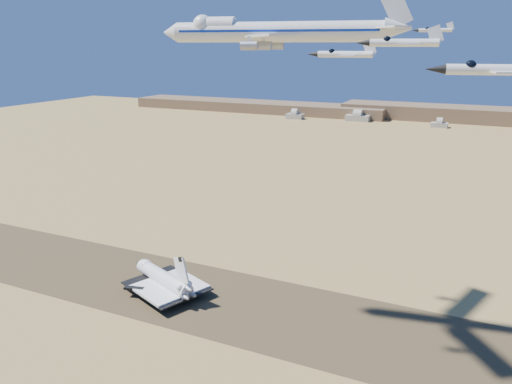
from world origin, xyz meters
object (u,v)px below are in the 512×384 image
at_px(crew_a, 161,299).
at_px(chase_jet_d, 384,30).
at_px(crew_b, 167,302).
at_px(chase_jet_b, 402,42).
at_px(crew_c, 167,300).
at_px(chase_jet_c, 492,69).
at_px(shuttle, 163,279).
at_px(chase_jet_a, 344,54).
at_px(chase_jet_e, 434,30).
at_px(carrier_747, 269,32).

relative_size(crew_a, chase_jet_d, 0.11).
height_order(crew_b, chase_jet_d, chase_jet_d).
distance_m(crew_b, chase_jet_b, 135.21).
relative_size(crew_c, chase_jet_c, 0.10).
height_order(crew_b, crew_c, crew_b).
xyz_separation_m(shuttle, crew_c, (6.16, -6.86, -4.35)).
distance_m(crew_b, chase_jet_c, 148.23).
distance_m(chase_jet_a, chase_jet_e, 107.20).
relative_size(shuttle, chase_jet_d, 2.56).
bearing_deg(carrier_747, chase_jet_a, -58.50).
distance_m(crew_a, crew_b, 3.22).
bearing_deg(crew_c, chase_jet_e, -116.60).
bearing_deg(crew_a, shuttle, 28.59).
bearing_deg(chase_jet_e, crew_c, -140.79).
relative_size(shuttle, crew_b, 23.56).
height_order(carrier_747, crew_b, carrier_747).
bearing_deg(chase_jet_e, crew_b, -140.15).
height_order(carrier_747, chase_jet_d, carrier_747).
relative_size(chase_jet_b, chase_jet_c, 0.90).
relative_size(crew_b, chase_jet_b, 0.11).
height_order(carrier_747, chase_jet_e, carrier_747).
bearing_deg(crew_a, chase_jet_b, -117.14).
bearing_deg(chase_jet_b, crew_c, 144.94).
bearing_deg(crew_b, chase_jet_c, -170.54).
distance_m(crew_b, chase_jet_d, 132.37).
distance_m(crew_a, chase_jet_c, 150.65).
height_order(shuttle, chase_jet_b, chase_jet_b).
distance_m(crew_a, crew_c, 2.37).
relative_size(chase_jet_a, chase_jet_b, 1.05).
height_order(shuttle, chase_jet_d, chase_jet_d).
bearing_deg(crew_a, crew_c, -82.77).
bearing_deg(chase_jet_c, chase_jet_b, 122.74).
bearing_deg(chase_jet_b, chase_jet_d, 96.09).
bearing_deg(chase_jet_e, chase_jet_c, -85.95).
bearing_deg(chase_jet_b, chase_jet_c, -51.58).
height_order(shuttle, chase_jet_c, chase_jet_c).
bearing_deg(crew_a, chase_jet_e, -45.78).
relative_size(crew_a, chase_jet_c, 0.11).
relative_size(carrier_747, chase_jet_d, 5.09).
height_order(shuttle, crew_c, shuttle).
bearing_deg(crew_b, carrier_747, -121.96).
height_order(chase_jet_a, chase_jet_b, chase_jet_b).
bearing_deg(carrier_747, chase_jet_d, 54.27).
xyz_separation_m(crew_a, crew_b, (3.15, -0.68, -0.04)).
distance_m(carrier_747, chase_jet_b, 76.31).
bearing_deg(chase_jet_e, chase_jet_d, -143.71).
relative_size(carrier_747, crew_a, 44.80).
bearing_deg(carrier_747, crew_b, -172.42).
bearing_deg(crew_b, crew_a, 28.37).
xyz_separation_m(carrier_747, crew_a, (-39.29, -10.67, -96.87)).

